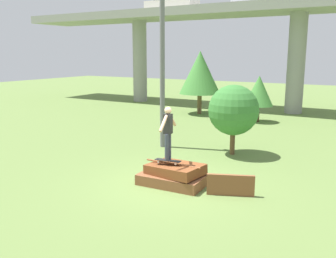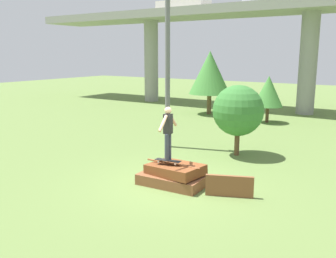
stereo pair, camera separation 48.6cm
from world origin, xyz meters
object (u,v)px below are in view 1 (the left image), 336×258
object	(u,v)px
skater	(168,130)
tree_mid_back	(259,91)
tree_behind_left	(233,110)
car_on_overpass_right	(171,3)
utility_pole	(162,48)
tree_behind_right	(200,73)
skateboard	(168,161)

from	to	relation	value
skater	tree_mid_back	world-z (taller)	tree_mid_back
skater	tree_behind_left	world-z (taller)	tree_behind_left
tree_mid_back	skater	bearing A→B (deg)	-85.56
car_on_overpass_right	tree_mid_back	size ratio (longest dim) A/B	1.50
skater	utility_pole	world-z (taller)	utility_pole
car_on_overpass_right	utility_pole	world-z (taller)	car_on_overpass_right
car_on_overpass_right	tree_behind_right	world-z (taller)	car_on_overpass_right
tree_behind_right	tree_behind_left	bearing A→B (deg)	-56.74
skater	tree_mid_back	distance (m)	11.55
skater	tree_behind_right	size ratio (longest dim) A/B	0.40
car_on_overpass_right	utility_pole	xyz separation A→B (m)	(6.77, -12.32, -3.46)
tree_behind_left	skater	bearing A→B (deg)	-95.53
skateboard	tree_behind_left	bearing A→B (deg)	84.47
tree_behind_left	tree_behind_right	size ratio (longest dim) A/B	0.67
skater	utility_pole	bearing A→B (deg)	123.47
car_on_overpass_right	tree_mid_back	distance (m)	11.20
car_on_overpass_right	skater	bearing A→B (deg)	-60.06
utility_pole	skater	bearing A→B (deg)	-56.53
car_on_overpass_right	tree_behind_right	xyz separation A→B (m)	(4.29, -3.72, -4.87)
tree_behind_left	tree_mid_back	bearing A→B (deg)	100.03
car_on_overpass_right	utility_pole	bearing A→B (deg)	-61.22
tree_behind_left	tree_mid_back	distance (m)	7.45
skater	car_on_overpass_right	size ratio (longest dim) A/B	0.40
skateboard	skater	xyz separation A→B (m)	(0.00, -0.00, 0.92)
tree_mid_back	utility_pole	bearing A→B (deg)	-102.10
skater	utility_pole	distance (m)	5.19
utility_pole	tree_behind_left	xyz separation A→B (m)	(2.94, 0.34, -2.33)
skateboard	tree_mid_back	bearing A→B (deg)	94.44
utility_pole	tree_mid_back	bearing A→B (deg)	77.90
skater	skateboard	bearing A→B (deg)	135.00
tree_behind_right	tree_mid_back	world-z (taller)	tree_behind_right
skateboard	tree_behind_left	size ratio (longest dim) A/B	0.30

